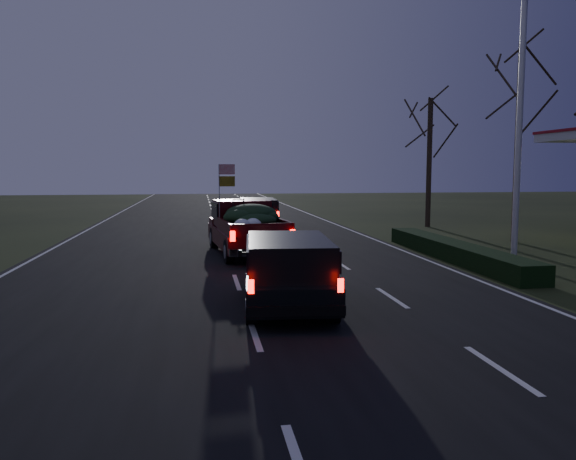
{
  "coord_description": "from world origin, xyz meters",
  "views": [
    {
      "loc": [
        -0.99,
        -15.33,
        3.1
      ],
      "look_at": [
        1.66,
        1.39,
        1.3
      ],
      "focal_mm": 35.0,
      "sensor_mm": 36.0,
      "label": 1
    }
  ],
  "objects": [
    {
      "name": "hedge_row",
      "position": [
        7.8,
        3.0,
        0.3
      ],
      "size": [
        1.0,
        10.0,
        0.6
      ],
      "primitive_type": "cube",
      "color": "black",
      "rests_on": "ground"
    },
    {
      "name": "pickup_truck",
      "position": [
        0.72,
        5.32,
        1.11
      ],
      "size": [
        2.71,
        5.85,
        2.97
      ],
      "rotation": [
        0.0,
        0.0,
        0.1
      ],
      "color": "#38070C",
      "rests_on": "ground"
    },
    {
      "name": "road_asphalt",
      "position": [
        0.0,
        0.0,
        0.01
      ],
      "size": [
        14.0,
        120.0,
        0.02
      ],
      "primitive_type": "cube",
      "color": "black",
      "rests_on": "ground"
    },
    {
      "name": "bare_tree_far",
      "position": [
        11.5,
        14.0,
        5.23
      ],
      "size": [
        3.6,
        3.6,
        7.0
      ],
      "color": "black",
      "rests_on": "ground"
    },
    {
      "name": "ground",
      "position": [
        0.0,
        0.0,
        0.0
      ],
      "size": [
        120.0,
        120.0,
        0.0
      ],
      "primitive_type": "plane",
      "color": "black",
      "rests_on": "ground"
    },
    {
      "name": "light_pole",
      "position": [
        9.5,
        2.0,
        5.48
      ],
      "size": [
        0.5,
        0.9,
        9.16
      ],
      "color": "silver",
      "rests_on": "ground"
    },
    {
      "name": "bare_tree_mid",
      "position": [
        12.5,
        7.0,
        6.35
      ],
      "size": [
        3.6,
        3.6,
        8.5
      ],
      "color": "black",
      "rests_on": "ground"
    },
    {
      "name": "lead_suv",
      "position": [
        2.1,
        14.31,
        0.99
      ],
      "size": [
        2.07,
        4.62,
        1.31
      ],
      "rotation": [
        0.0,
        0.0,
        -0.04
      ],
      "color": "black",
      "rests_on": "ground"
    },
    {
      "name": "rear_suv",
      "position": [
        0.97,
        -3.03,
        0.98
      ],
      "size": [
        2.27,
        4.66,
        1.3
      ],
      "rotation": [
        0.0,
        0.0,
        -0.09
      ],
      "color": "black",
      "rests_on": "ground"
    }
  ]
}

